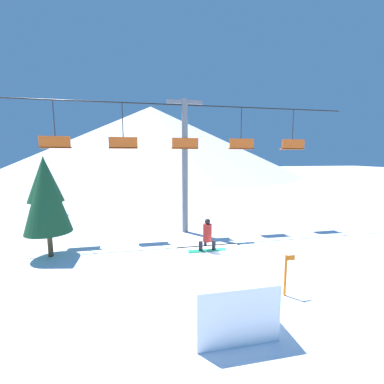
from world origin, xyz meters
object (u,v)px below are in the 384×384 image
distant_skier (205,236)px  trail_marker (286,274)px  pine_tree_near (46,195)px  snow_ramp (220,287)px  snowboarder (207,235)px

distant_skier → trail_marker: bearing=-73.9°
pine_tree_near → trail_marker: 12.17m
snow_ramp → pine_tree_near: pine_tree_near is taller
snow_ramp → distant_skier: bearing=80.0°
snow_ramp → snowboarder: size_ratio=2.42×
snowboarder → distant_skier: bearing=76.0°
snow_ramp → distant_skier: size_ratio=2.95×
trail_marker → distant_skier: bearing=106.1°
pine_tree_near → distant_skier: pine_tree_near is taller
pine_tree_near → trail_marker: pine_tree_near is taller
pine_tree_near → snowboarder: bearing=-36.1°
snow_ramp → trail_marker: snow_ramp is taller
snowboarder → distant_skier: (1.25, 5.03, -1.70)m
snow_ramp → pine_tree_near: bearing=138.7°
snowboarder → trail_marker: (2.93, -0.79, -1.49)m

